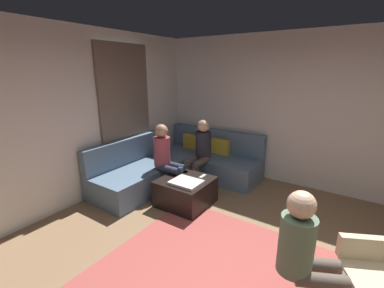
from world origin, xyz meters
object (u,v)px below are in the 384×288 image
(sectional_couch, at_px, (180,166))
(game_remote, at_px, (203,176))
(ottoman, at_px, (186,192))
(person_on_armchair, at_px, (307,253))
(coffee_mug, at_px, (181,170))
(person_on_couch_side, at_px, (167,157))
(person_on_couch_back, at_px, (200,150))

(sectional_couch, height_order, game_remote, sectional_couch)
(game_remote, bearing_deg, sectional_couch, 148.88)
(sectional_couch, relative_size, ottoman, 3.36)
(person_on_armchair, bearing_deg, sectional_couch, -149.99)
(coffee_mug, distance_m, person_on_couch_side, 0.33)
(coffee_mug, bearing_deg, person_on_armchair, -29.25)
(game_remote, xyz_separation_m, person_on_couch_back, (-0.39, 0.55, 0.23))
(person_on_couch_side, bearing_deg, coffee_mug, 96.18)
(person_on_couch_back, relative_size, person_on_couch_side, 1.00)
(person_on_couch_back, distance_m, person_on_couch_side, 0.68)
(person_on_armchair, bearing_deg, person_on_couch_back, -155.84)
(coffee_mug, relative_size, person_on_couch_side, 0.08)
(game_remote, bearing_deg, ottoman, -129.29)
(person_on_armchair, bearing_deg, person_on_couch_side, -141.82)
(game_remote, distance_m, person_on_couch_side, 0.71)
(person_on_couch_back, xyz_separation_m, person_on_armchair, (2.16, -1.80, -0.01))
(coffee_mug, bearing_deg, ottoman, -39.29)
(sectional_couch, distance_m, game_remote, 0.97)
(ottoman, bearing_deg, person_on_armchair, -27.96)
(person_on_couch_back, bearing_deg, game_remote, 125.32)
(ottoman, height_order, person_on_armchair, person_on_armchair)
(game_remote, bearing_deg, person_on_couch_side, -174.10)
(ottoman, xyz_separation_m, coffee_mug, (-0.22, 0.18, 0.26))
(coffee_mug, height_order, person_on_armchair, person_on_armchair)
(game_remote, bearing_deg, person_on_couch_back, 125.32)
(person_on_armchair, bearing_deg, coffee_mug, -145.18)
(coffee_mug, xyz_separation_m, game_remote, (0.40, 0.04, -0.04))
(person_on_couch_side, bearing_deg, person_on_couch_back, 155.48)
(coffee_mug, bearing_deg, person_on_couch_side, -173.82)
(coffee_mug, height_order, game_remote, coffee_mug)
(person_on_couch_back, bearing_deg, person_on_armchair, 140.09)
(sectional_couch, xyz_separation_m, ottoman, (0.64, -0.72, -0.07))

